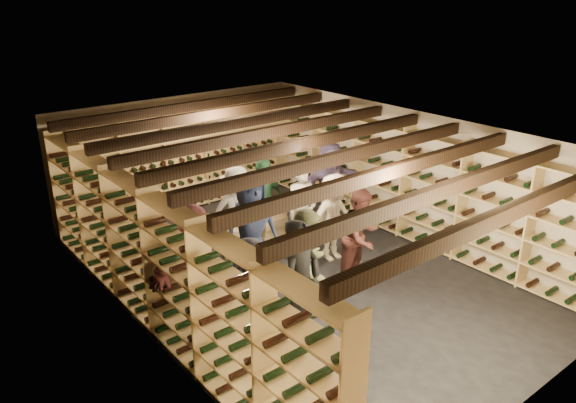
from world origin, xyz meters
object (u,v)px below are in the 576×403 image
(person_10, at_px, (263,202))
(person_2, at_px, (308,269))
(person_6, at_px, (251,227))
(person_1, at_px, (301,287))
(person_0, at_px, (250,292))
(person_7, at_px, (302,213))
(person_9, at_px, (237,211))
(crate_loose, at_px, (327,219))
(person_11, at_px, (330,183))
(crate_stack_right, at_px, (237,240))
(crate_stack_left, at_px, (271,225))
(person_8, at_px, (361,237))
(person_3, at_px, (334,218))
(person_5, at_px, (194,266))

(person_10, bearing_deg, person_2, -119.88)
(person_6, bearing_deg, person_1, -97.73)
(person_0, xyz_separation_m, person_6, (1.02, 1.42, 0.15))
(person_7, bearing_deg, person_10, 105.99)
(person_9, bearing_deg, crate_loose, 14.57)
(person_10, relative_size, person_11, 1.00)
(crate_stack_right, height_order, person_2, person_2)
(crate_loose, bearing_deg, person_9, 180.00)
(person_0, relative_size, person_10, 0.91)
(person_0, height_order, person_1, person_1)
(crate_stack_left, distance_m, person_8, 2.16)
(person_3, bearing_deg, crate_stack_right, 133.73)
(person_0, height_order, person_10, person_10)
(person_5, relative_size, person_6, 1.00)
(person_1, distance_m, person_11, 4.22)
(person_3, distance_m, person_8, 0.91)
(person_6, bearing_deg, crate_stack_right, 79.44)
(person_1, bearing_deg, person_6, 58.64)
(crate_loose, height_order, person_7, person_7)
(crate_stack_left, relative_size, person_3, 0.43)
(person_0, bearing_deg, crate_stack_left, 71.65)
(crate_loose, height_order, person_2, person_2)
(person_2, bearing_deg, person_1, -164.35)
(crate_stack_left, bearing_deg, crate_stack_right, 180.00)
(crate_stack_left, relative_size, person_8, 0.42)
(crate_loose, xyz_separation_m, person_11, (0.04, 0.00, 0.77))
(crate_stack_left, bearing_deg, person_3, -70.24)
(person_2, bearing_deg, person_9, 54.41)
(crate_loose, xyz_separation_m, person_6, (-2.51, -0.91, 0.83))
(crate_loose, height_order, person_0, person_0)
(person_0, distance_m, person_5, 0.93)
(person_8, bearing_deg, person_2, -174.54)
(person_2, height_order, person_9, person_2)
(person_8, relative_size, person_11, 0.95)
(person_3, height_order, person_7, person_7)
(person_1, bearing_deg, person_2, 25.19)
(person_0, height_order, person_5, person_5)
(crate_stack_left, distance_m, crate_loose, 1.45)
(crate_stack_right, relative_size, person_1, 0.32)
(crate_stack_right, distance_m, person_0, 2.73)
(person_6, distance_m, person_10, 1.28)
(person_6, xyz_separation_m, person_9, (0.34, 0.91, -0.10))
(crate_stack_left, bearing_deg, person_11, 0.00)
(person_9, xyz_separation_m, person_10, (0.55, 0.00, 0.03))
(person_3, relative_size, person_8, 0.97)
(person_1, distance_m, person_5, 1.57)
(person_6, distance_m, person_11, 2.71)
(person_0, height_order, person_3, person_3)
(person_9, height_order, person_10, person_10)
(crate_loose, bearing_deg, person_10, 180.00)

